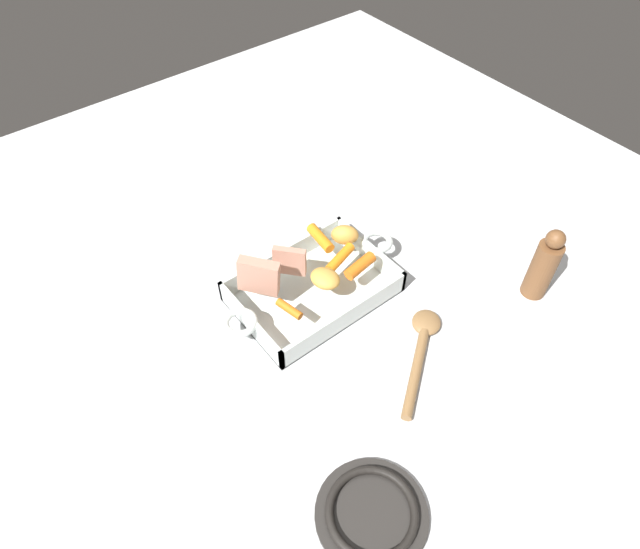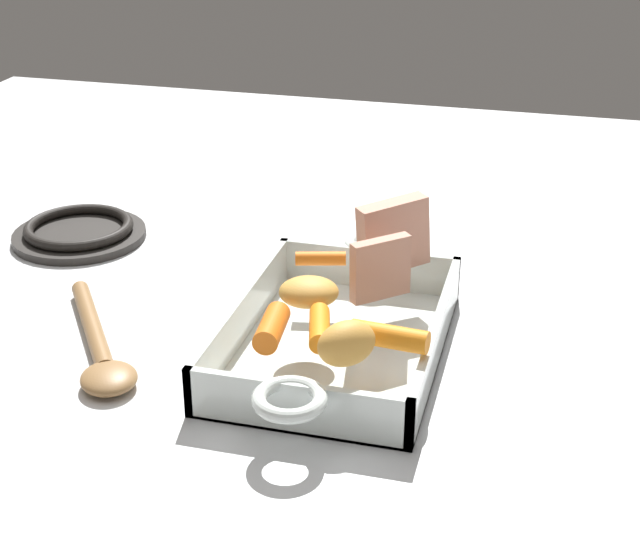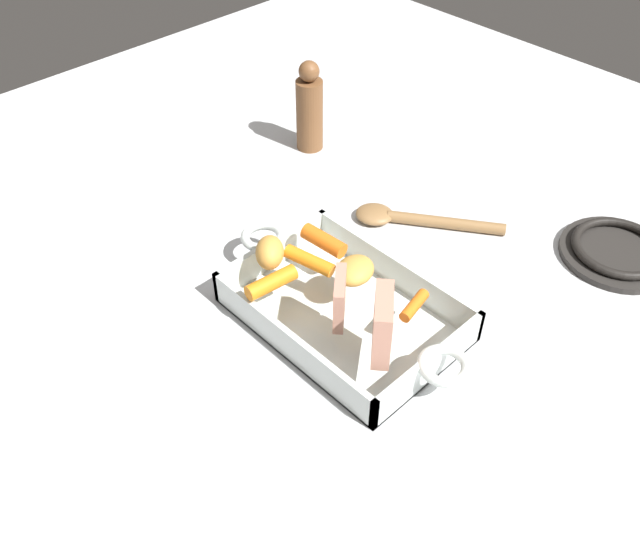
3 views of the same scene
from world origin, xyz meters
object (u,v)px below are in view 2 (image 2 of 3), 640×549
object	(u,v)px
baby_carrot_southwest	(324,328)
stove_burner_rear	(79,231)
roasting_dish	(337,335)
baby_carrot_long	(389,337)
roast_slice_outer	(393,235)
baby_carrot_short	(272,328)
potato_golden_large	(309,292)
roast_slice_thin	(380,269)
potato_near_roast	(347,343)
serving_spoon	(100,350)
baby_carrot_northwest	(321,259)

from	to	relation	value
baby_carrot_southwest	stove_burner_rear	distance (m)	0.47
roasting_dish	baby_carrot_long	world-z (taller)	baby_carrot_long
roast_slice_outer	baby_carrot_southwest	xyz separation A→B (m)	(0.16, -0.03, -0.03)
baby_carrot_southwest	baby_carrot_short	size ratio (longest dim) A/B	1.08
roast_slice_outer	potato_golden_large	world-z (taller)	roast_slice_outer
roasting_dish	stove_burner_rear	world-z (taller)	roasting_dish
roast_slice_thin	stove_burner_rear	size ratio (longest dim) A/B	0.37
roast_slice_outer	potato_golden_large	xyz separation A→B (m)	(0.10, -0.06, -0.02)
roast_slice_thin	potato_golden_large	bearing A→B (deg)	-61.24
roast_slice_thin	potato_near_roast	distance (m)	0.13
roast_slice_thin	serving_spoon	xyz separation A→B (m)	(0.10, -0.26, -0.07)
roast_slice_outer	serving_spoon	xyz separation A→B (m)	(0.17, -0.26, -0.08)
roast_slice_outer	baby_carrot_short	xyz separation A→B (m)	(0.18, -0.08, -0.03)
baby_carrot_southwest	potato_near_roast	size ratio (longest dim) A/B	1.30
baby_carrot_long	stove_burner_rear	size ratio (longest dim) A/B	0.43
roast_slice_outer	potato_near_roast	bearing A→B (deg)	-0.39
roast_slice_thin	potato_golden_large	size ratio (longest dim) A/B	1.06
baby_carrot_long	potato_golden_large	world-z (taller)	potato_golden_large
baby_carrot_southwest	stove_burner_rear	world-z (taller)	baby_carrot_southwest
roasting_dish	baby_carrot_southwest	world-z (taller)	baby_carrot_southwest
baby_carrot_northwest	roasting_dish	bearing A→B (deg)	24.99
potato_near_roast	roast_slice_outer	bearing A→B (deg)	179.61
serving_spoon	stove_burner_rear	bearing A→B (deg)	176.26
baby_carrot_southwest	serving_spoon	world-z (taller)	baby_carrot_southwest
baby_carrot_northwest	baby_carrot_southwest	world-z (taller)	baby_carrot_southwest
baby_carrot_short	serving_spoon	size ratio (longest dim) A/B	0.31
roast_slice_thin	serving_spoon	world-z (taller)	roast_slice_thin
roasting_dish	baby_carrot_long	bearing A→B (deg)	43.22
roasting_dish	potato_near_roast	bearing A→B (deg)	17.95
baby_carrot_short	stove_burner_rear	bearing A→B (deg)	-128.35
baby_carrot_long	baby_carrot_short	distance (m)	0.11
baby_carrot_southwest	baby_carrot_northwest	bearing A→B (deg)	-164.17
roast_slice_outer	baby_carrot_northwest	bearing A→B (deg)	-80.86
baby_carrot_northwest	serving_spoon	world-z (taller)	baby_carrot_northwest
baby_carrot_southwest	serving_spoon	xyz separation A→B (m)	(0.01, -0.23, -0.05)
baby_carrot_long	stove_burner_rear	world-z (taller)	baby_carrot_long
potato_near_roast	stove_burner_rear	size ratio (longest dim) A/B	0.33
stove_burner_rear	serving_spoon	xyz separation A→B (m)	(0.26, 0.16, -0.00)
baby_carrot_long	baby_carrot_short	size ratio (longest dim) A/B	1.08
roast_slice_thin	stove_burner_rear	bearing A→B (deg)	-111.17
roast_slice_thin	baby_carrot_short	distance (m)	0.14
baby_carrot_short	serving_spoon	distance (m)	0.19
baby_carrot_long	potato_near_roast	distance (m)	0.05
potato_golden_large	serving_spoon	world-z (taller)	potato_golden_large
potato_golden_large	roast_slice_outer	bearing A→B (deg)	148.94
roast_slice_outer	baby_carrot_northwest	xyz separation A→B (m)	(0.01, -0.08, -0.03)
roasting_dish	baby_carrot_short	size ratio (longest dim) A/B	5.95
roasting_dish	baby_carrot_short	bearing A→B (deg)	-26.66
baby_carrot_short	baby_carrot_northwest	bearing A→B (deg)	179.27
roast_slice_outer	baby_carrot_southwest	world-z (taller)	roast_slice_outer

